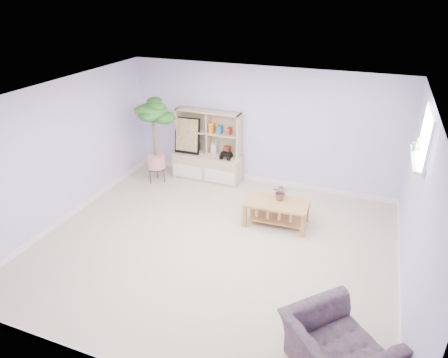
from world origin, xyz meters
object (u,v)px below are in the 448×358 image
(armchair, at_px, (337,348))
(coffee_table, at_px, (276,213))
(floor_tree, at_px, (155,142))
(storage_unit, at_px, (207,146))

(armchair, bearing_deg, coffee_table, -19.27)
(floor_tree, distance_m, armchair, 5.33)
(storage_unit, height_order, armchair, storage_unit)
(storage_unit, distance_m, coffee_table, 2.27)
(coffee_table, bearing_deg, storage_unit, 142.91)
(storage_unit, xyz_separation_m, coffee_table, (1.82, -1.24, -0.52))
(coffee_table, xyz_separation_m, armchair, (1.33, -2.69, 0.16))
(storage_unit, relative_size, armchair, 1.44)
(armchair, bearing_deg, storage_unit, -6.83)
(storage_unit, xyz_separation_m, floor_tree, (-0.93, -0.53, 0.15))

